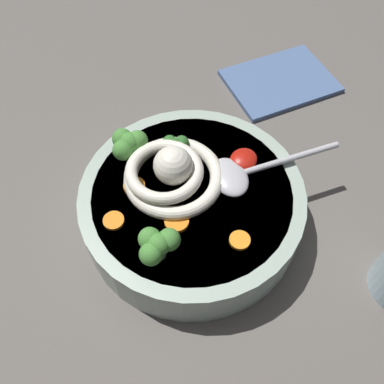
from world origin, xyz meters
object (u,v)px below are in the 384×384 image
Objects in this scene: noodle_pile at (170,172)px; soup_spoon at (240,174)px; soup_bowl at (192,206)px; folded_napkin at (280,81)px.

noodle_pile reaches higher than soup_spoon.
noodle_pile is at bearing -85.80° from soup_bowl.
soup_bowl is at bearing 8.78° from folded_napkin.
noodle_pile is 31.39cm from folded_napkin.
soup_bowl is 5.78cm from noodle_pile.
folded_napkin is (-24.85, -7.97, -6.94)cm from soup_spoon.
soup_bowl is 1.69× the size of soup_spoon.
soup_spoon is (-5.51, 6.46, -0.88)cm from noodle_pile.
noodle_pile reaches higher than soup_bowl.
noodle_pile reaches higher than folded_napkin.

